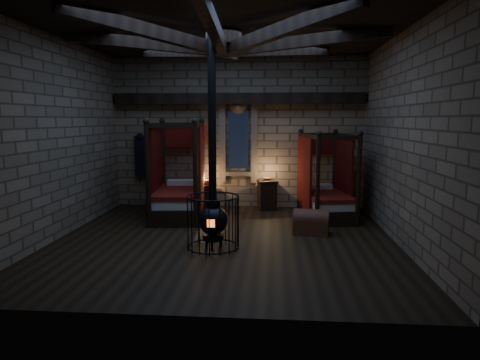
# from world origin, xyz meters

# --- Properties ---
(room) EXTENTS (7.02, 7.02, 4.29)m
(room) POSITION_xyz_m (-0.00, 0.09, 3.74)
(room) COLOR black
(room) RESTS_ON ground
(bed_left) EXTENTS (1.42, 2.40, 2.40)m
(bed_left) POSITION_xyz_m (-1.43, 2.11, 0.59)
(bed_left) COLOR black
(bed_left) RESTS_ON ground
(bed_right) EXTENTS (1.36, 2.17, 2.12)m
(bed_right) POSITION_xyz_m (2.33, 2.33, 0.52)
(bed_right) COLOR black
(bed_right) RESTS_ON ground
(trunk_left) EXTENTS (0.87, 0.63, 0.59)m
(trunk_left) POSITION_xyz_m (-1.47, 1.50, 0.26)
(trunk_left) COLOR #5D2E1D
(trunk_left) RESTS_ON ground
(trunk_right) EXTENTS (0.82, 0.59, 0.55)m
(trunk_right) POSITION_xyz_m (1.83, 0.65, 0.25)
(trunk_right) COLOR #5D2E1D
(trunk_right) RESTS_ON ground
(nightstand_left) EXTENTS (0.49, 0.48, 0.82)m
(nightstand_left) POSITION_xyz_m (-0.84, 3.04, 0.35)
(nightstand_left) COLOR black
(nightstand_left) RESTS_ON ground
(nightstand_right) EXTENTS (0.61, 0.60, 0.89)m
(nightstand_right) POSITION_xyz_m (0.83, 3.07, 0.42)
(nightstand_right) COLOR black
(nightstand_right) RESTS_ON ground
(stove) EXTENTS (1.02, 1.02, 4.05)m
(stove) POSITION_xyz_m (-0.16, -0.60, 0.63)
(stove) COLOR black
(stove) RESTS_ON ground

